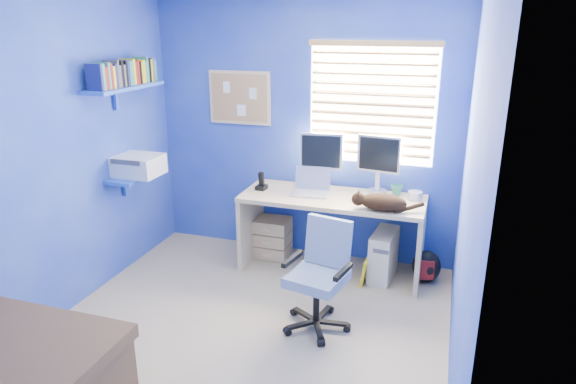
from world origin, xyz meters
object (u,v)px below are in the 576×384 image
(cat, at_px, (383,202))
(office_chair, at_px, (319,289))
(desk, at_px, (332,234))
(tower_pc, at_px, (383,255))
(laptop, at_px, (311,183))

(cat, bearing_deg, office_chair, -121.04)
(desk, height_order, tower_pc, desk)
(desk, relative_size, cat, 4.18)
(desk, relative_size, office_chair, 1.98)
(tower_pc, bearing_deg, laptop, -174.81)
(cat, height_order, office_chair, cat)
(desk, height_order, laptop, laptop)
(tower_pc, distance_m, office_chair, 1.02)
(desk, distance_m, office_chair, 0.97)
(tower_pc, height_order, office_chair, office_chair)
(desk, height_order, office_chair, office_chair)
(cat, bearing_deg, tower_pc, 82.50)
(laptop, xyz_separation_m, cat, (0.70, -0.22, -0.04))
(laptop, height_order, office_chair, laptop)
(laptop, distance_m, cat, 0.73)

